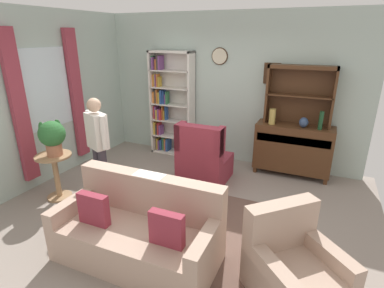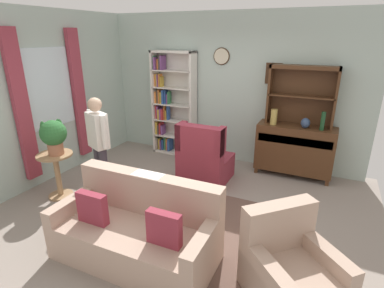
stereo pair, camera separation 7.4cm
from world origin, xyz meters
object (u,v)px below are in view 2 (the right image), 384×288
at_px(bookshelf, 171,106).
at_px(sideboard, 294,148).
at_px(bottle_wine, 323,121).
at_px(couch_floral, 137,232).
at_px(plant_stand, 57,171).
at_px(potted_plant_large, 54,135).
at_px(vase_tall, 274,117).
at_px(vase_round, 305,123).
at_px(wingback_chair, 204,161).
at_px(coffee_table, 175,189).
at_px(sideboard_hutch, 303,87).
at_px(book_stack, 174,186).
at_px(person_reading, 99,141).
at_px(armchair_floral, 291,272).

distance_m(bookshelf, sideboard, 2.56).
distance_m(bottle_wine, couch_floral, 3.39).
relative_size(plant_stand, potted_plant_large, 1.36).
height_order(vase_tall, vase_round, vase_tall).
height_order(vase_round, bottle_wine, bottle_wine).
xyz_separation_m(wingback_chair, plant_stand, (-1.83, -1.42, 0.05)).
bearing_deg(coffee_table, wingback_chair, 90.34).
bearing_deg(vase_round, sideboard_hutch, 126.48).
relative_size(vase_tall, book_stack, 1.28).
xyz_separation_m(plant_stand, person_reading, (0.62, 0.29, 0.47)).
xyz_separation_m(coffee_table, book_stack, (0.03, -0.09, 0.11)).
distance_m(bottle_wine, potted_plant_large, 4.17).
bearing_deg(sideboard, bookshelf, 178.07).
bearing_deg(wingback_chair, armchair_floral, -48.32).
relative_size(sideboard, coffee_table, 1.62).
relative_size(potted_plant_large, person_reading, 0.33).
bearing_deg(wingback_chair, sideboard, 34.34).
xyz_separation_m(bookshelf, sideboard, (2.51, -0.08, -0.51)).
bearing_deg(couch_floral, sideboard_hutch, 67.14).
height_order(plant_stand, person_reading, person_reading).
height_order(sideboard, plant_stand, sideboard).
distance_m(potted_plant_large, person_reading, 0.66).
bearing_deg(sideboard_hutch, book_stack, -121.00).
xyz_separation_m(vase_tall, wingback_chair, (-0.94, -0.83, -0.67)).
height_order(vase_round, couch_floral, vase_round).
distance_m(vase_round, coffee_table, 2.48).
bearing_deg(potted_plant_large, couch_floral, -18.47).
height_order(bottle_wine, plant_stand, bottle_wine).
distance_m(person_reading, coffee_table, 1.34).
bearing_deg(vase_round, bottle_wine, -4.95).
relative_size(couch_floral, book_stack, 8.70).
bearing_deg(sideboard_hutch, wingback_chair, -142.59).
bearing_deg(person_reading, bottle_wine, 33.58).
xyz_separation_m(armchair_floral, coffee_table, (-1.69, 0.86, 0.06)).
bearing_deg(vase_tall, vase_round, 1.49).
bearing_deg(sideboard, plant_stand, -143.64).
bearing_deg(person_reading, plant_stand, -154.73).
relative_size(bookshelf, plant_stand, 2.95).
height_order(sideboard, wingback_chair, wingback_chair).
bearing_deg(wingback_chair, couch_floral, -88.59).
distance_m(couch_floral, plant_stand, 1.98).
bearing_deg(person_reading, bookshelf, 88.86).
relative_size(vase_tall, couch_floral, 0.15).
xyz_separation_m(bottle_wine, person_reading, (-2.94, -1.95, -0.17)).
relative_size(bottle_wine, book_stack, 1.47).
distance_m(plant_stand, book_stack, 1.90).
height_order(bookshelf, vase_tall, bookshelf).
height_order(sideboard, person_reading, person_reading).
relative_size(sideboard_hutch, vase_round, 6.47).
xyz_separation_m(vase_round, plant_stand, (-3.30, -2.27, -0.57)).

